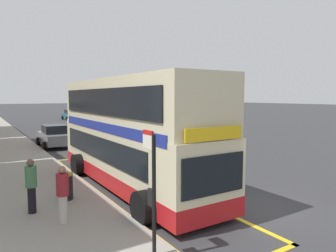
{
  "coord_description": "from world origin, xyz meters",
  "views": [
    {
      "loc": [
        -7.83,
        -6.72,
        3.71
      ],
      "look_at": [
        -0.39,
        5.05,
        2.36
      ],
      "focal_mm": 32.92,
      "sensor_mm": 36.0,
      "label": 1
    }
  ],
  "objects_px": {
    "pedestrian_further_back": "(31,184)",
    "bus_stop_sign": "(152,183)",
    "parked_car_teal_behind": "(70,115)",
    "litter_bin": "(66,186)",
    "pedestrian_waiting_near_sign": "(63,192)",
    "parked_car_grey_distant": "(55,136)",
    "double_decker_bus": "(130,136)"
  },
  "relations": [
    {
      "from": "bus_stop_sign",
      "to": "pedestrian_waiting_near_sign",
      "type": "bearing_deg",
      "value": 113.94
    },
    {
      "from": "pedestrian_waiting_near_sign",
      "to": "pedestrian_further_back",
      "type": "height_order",
      "value": "pedestrian_further_back"
    },
    {
      "from": "parked_car_teal_behind",
      "to": "litter_bin",
      "type": "bearing_deg",
      "value": -107.54
    },
    {
      "from": "pedestrian_waiting_near_sign",
      "to": "pedestrian_further_back",
      "type": "bearing_deg",
      "value": 116.53
    },
    {
      "from": "pedestrian_waiting_near_sign",
      "to": "pedestrian_further_back",
      "type": "distance_m",
      "value": 1.41
    },
    {
      "from": "pedestrian_further_back",
      "to": "double_decker_bus",
      "type": "bearing_deg",
      "value": 19.95
    },
    {
      "from": "parked_car_grey_distant",
      "to": "parked_car_teal_behind",
      "type": "bearing_deg",
      "value": 74.68
    },
    {
      "from": "parked_car_grey_distant",
      "to": "litter_bin",
      "type": "distance_m",
      "value": 12.95
    },
    {
      "from": "double_decker_bus",
      "to": "pedestrian_further_back",
      "type": "relative_size",
      "value": 6.24
    },
    {
      "from": "bus_stop_sign",
      "to": "parked_car_grey_distant",
      "type": "distance_m",
      "value": 17.68
    },
    {
      "from": "litter_bin",
      "to": "parked_car_teal_behind",
      "type": "bearing_deg",
      "value": 75.01
    },
    {
      "from": "double_decker_bus",
      "to": "pedestrian_waiting_near_sign",
      "type": "distance_m",
      "value": 4.46
    },
    {
      "from": "pedestrian_waiting_near_sign",
      "to": "pedestrian_further_back",
      "type": "relative_size",
      "value": 0.97
    },
    {
      "from": "pedestrian_waiting_near_sign",
      "to": "litter_bin",
      "type": "distance_m",
      "value": 2.09
    },
    {
      "from": "double_decker_bus",
      "to": "bus_stop_sign",
      "type": "relative_size",
      "value": 3.73
    },
    {
      "from": "litter_bin",
      "to": "pedestrian_further_back",
      "type": "bearing_deg",
      "value": -149.45
    },
    {
      "from": "parked_car_grey_distant",
      "to": "parked_car_teal_behind",
      "type": "xyz_separation_m",
      "value": [
        7.99,
        25.93,
        0.0
      ]
    },
    {
      "from": "double_decker_bus",
      "to": "parked_car_grey_distant",
      "type": "height_order",
      "value": "double_decker_bus"
    },
    {
      "from": "bus_stop_sign",
      "to": "parked_car_teal_behind",
      "type": "height_order",
      "value": "bus_stop_sign"
    },
    {
      "from": "bus_stop_sign",
      "to": "parked_car_grey_distant",
      "type": "bearing_deg",
      "value": 84.59
    },
    {
      "from": "bus_stop_sign",
      "to": "parked_car_grey_distant",
      "type": "height_order",
      "value": "bus_stop_sign"
    },
    {
      "from": "parked_car_teal_behind",
      "to": "pedestrian_waiting_near_sign",
      "type": "xyz_separation_m",
      "value": [
        -10.93,
        -40.63,
        0.22
      ]
    },
    {
      "from": "parked_car_grey_distant",
      "to": "pedestrian_further_back",
      "type": "bearing_deg",
      "value": -103.07
    },
    {
      "from": "parked_car_grey_distant",
      "to": "pedestrian_further_back",
      "type": "xyz_separation_m",
      "value": [
        -3.57,
        -13.44,
        0.25
      ]
    },
    {
      "from": "pedestrian_further_back",
      "to": "bus_stop_sign",
      "type": "bearing_deg",
      "value": -65.26
    },
    {
      "from": "parked_car_teal_behind",
      "to": "litter_bin",
      "type": "xyz_separation_m",
      "value": [
        -10.35,
        -38.66,
        -0.19
      ]
    },
    {
      "from": "parked_car_grey_distant",
      "to": "parked_car_teal_behind",
      "type": "relative_size",
      "value": 1.0
    },
    {
      "from": "double_decker_bus",
      "to": "litter_bin",
      "type": "bearing_deg",
      "value": -165.13
    },
    {
      "from": "litter_bin",
      "to": "pedestrian_waiting_near_sign",
      "type": "bearing_deg",
      "value": -106.24
    },
    {
      "from": "double_decker_bus",
      "to": "parked_car_teal_behind",
      "type": "relative_size",
      "value": 2.49
    },
    {
      "from": "bus_stop_sign",
      "to": "pedestrian_further_back",
      "type": "height_order",
      "value": "bus_stop_sign"
    },
    {
      "from": "parked_car_teal_behind",
      "to": "pedestrian_further_back",
      "type": "height_order",
      "value": "pedestrian_further_back"
    }
  ]
}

